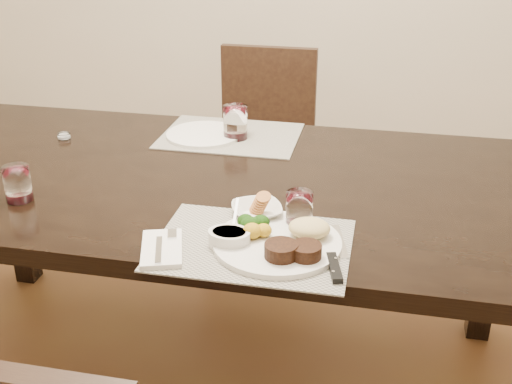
% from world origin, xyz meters
% --- Properties ---
extents(ground_plane, '(4.50, 4.50, 0.00)m').
position_xyz_m(ground_plane, '(0.00, 0.00, 0.00)').
color(ground_plane, '#4E2919').
rests_on(ground_plane, ground).
extents(dining_table, '(2.00, 1.00, 0.75)m').
position_xyz_m(dining_table, '(0.00, 0.00, 0.67)').
color(dining_table, black).
rests_on(dining_table, ground).
extents(chair_far, '(0.42, 0.42, 0.90)m').
position_xyz_m(chair_far, '(0.00, 0.93, 0.50)').
color(chair_far, black).
rests_on(chair_far, ground).
extents(placemat_near, '(0.46, 0.34, 0.00)m').
position_xyz_m(placemat_near, '(0.23, -0.37, 0.75)').
color(placemat_near, gray).
rests_on(placemat_near, dining_table).
extents(placemat_far, '(0.46, 0.34, 0.00)m').
position_xyz_m(placemat_far, '(0.00, 0.33, 0.75)').
color(placemat_far, gray).
rests_on(placemat_far, dining_table).
extents(dinner_plate, '(0.30, 0.30, 0.05)m').
position_xyz_m(dinner_plate, '(0.30, -0.37, 0.77)').
color(dinner_plate, silver).
rests_on(dinner_plate, placemat_near).
extents(napkin_fork, '(0.14, 0.19, 0.02)m').
position_xyz_m(napkin_fork, '(0.03, -0.45, 0.76)').
color(napkin_fork, white).
rests_on(napkin_fork, placemat_near).
extents(steak_knife, '(0.06, 0.26, 0.01)m').
position_xyz_m(steak_knife, '(0.43, -0.42, 0.76)').
color(steak_knife, silver).
rests_on(steak_knife, placemat_near).
extents(cracker_bowl, '(0.17, 0.17, 0.06)m').
position_xyz_m(cracker_bowl, '(0.21, -0.23, 0.77)').
color(cracker_bowl, silver).
rests_on(cracker_bowl, placemat_near).
extents(sauce_ramekin, '(0.10, 0.15, 0.08)m').
position_xyz_m(sauce_ramekin, '(0.18, -0.39, 0.78)').
color(sauce_ramekin, silver).
rests_on(sauce_ramekin, placemat_near).
extents(wine_glass_near, '(0.07, 0.07, 0.09)m').
position_xyz_m(wine_glass_near, '(0.33, -0.26, 0.79)').
color(wine_glass_near, white).
rests_on(wine_glass_near, placemat_near).
extents(far_plate, '(0.25, 0.25, 0.01)m').
position_xyz_m(far_plate, '(-0.08, 0.31, 0.76)').
color(far_plate, silver).
rests_on(far_plate, placemat_far).
extents(wine_glass_far, '(0.08, 0.08, 0.11)m').
position_xyz_m(wine_glass_far, '(0.03, 0.31, 0.80)').
color(wine_glass_far, white).
rests_on(wine_glass_far, placemat_far).
extents(wine_glass_side, '(0.07, 0.07, 0.10)m').
position_xyz_m(wine_glass_side, '(-0.44, -0.26, 0.79)').
color(wine_glass_side, white).
rests_on(wine_glass_side, dining_table).
extents(salt_cellar, '(0.04, 0.04, 0.02)m').
position_xyz_m(salt_cellar, '(-0.54, 0.19, 0.76)').
color(salt_cellar, white).
rests_on(salt_cellar, dining_table).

